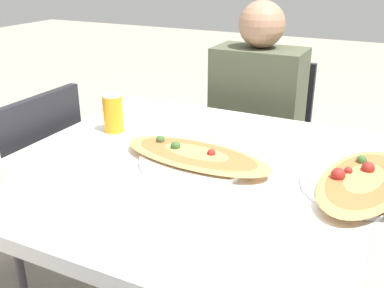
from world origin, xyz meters
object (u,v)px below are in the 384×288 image
(dining_table, at_px, (189,187))
(pizza_main, at_px, (196,157))
(chair_far_seated, at_px, (261,145))
(soda_can, at_px, (113,114))
(person_seated, at_px, (256,116))
(pizza_second, at_px, (363,182))
(chair_side_left, at_px, (26,188))

(dining_table, xyz_separation_m, pizza_main, (0.01, 0.02, 0.09))
(chair_far_seated, xyz_separation_m, pizza_main, (0.05, -0.81, 0.28))
(chair_far_seated, height_order, soda_can, soda_can)
(person_seated, distance_m, soda_can, 0.68)
(pizza_main, bearing_deg, person_seated, 94.35)
(dining_table, distance_m, soda_can, 0.39)
(pizza_main, xyz_separation_m, soda_can, (-0.36, 0.11, 0.04))
(person_seated, bearing_deg, pizza_second, 127.24)
(person_seated, height_order, pizza_main, person_seated)
(pizza_main, xyz_separation_m, pizza_second, (0.45, 0.04, 0.00))
(pizza_main, height_order, soda_can, soda_can)
(chair_far_seated, height_order, pizza_second, chair_far_seated)
(chair_side_left, bearing_deg, pizza_second, -88.54)
(soda_can, xyz_separation_m, pizza_second, (0.80, -0.06, -0.04))
(chair_far_seated, bearing_deg, person_seated, 90.00)
(chair_far_seated, relative_size, person_seated, 0.76)
(dining_table, height_order, chair_side_left, chair_side_left)
(dining_table, height_order, pizza_second, pizza_second)
(soda_can, bearing_deg, dining_table, -19.50)
(pizza_main, bearing_deg, chair_side_left, 179.02)
(dining_table, xyz_separation_m, chair_side_left, (-0.70, 0.03, -0.18))
(dining_table, relative_size, pizza_main, 2.12)
(person_seated, distance_m, pizza_second, 0.83)
(chair_far_seated, bearing_deg, dining_table, 92.70)
(soda_can, height_order, pizza_second, soda_can)
(pizza_second, bearing_deg, dining_table, -172.96)
(person_seated, distance_m, pizza_main, 0.71)
(chair_side_left, distance_m, person_seated, 0.97)
(chair_far_seated, xyz_separation_m, pizza_second, (0.50, -0.77, 0.28))
(pizza_second, bearing_deg, pizza_main, -174.69)
(dining_table, bearing_deg, pizza_second, 7.04)
(pizza_main, height_order, pizza_second, pizza_second)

